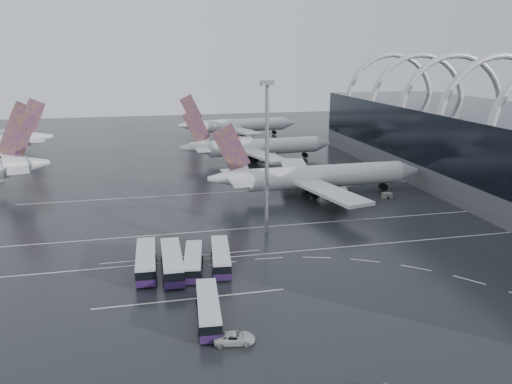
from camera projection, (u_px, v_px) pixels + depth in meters
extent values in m
plane|color=black|center=(312.00, 246.00, 92.70)|extent=(420.00, 420.00, 0.00)
torus|color=silver|center=(495.00, 121.00, 126.47)|extent=(33.80, 1.80, 33.80)
torus|color=silver|center=(451.00, 112.00, 144.32)|extent=(33.80, 1.80, 33.80)
torus|color=silver|center=(417.00, 106.00, 162.17)|extent=(33.80, 1.80, 33.80)
torus|color=silver|center=(389.00, 100.00, 180.02)|extent=(33.80, 1.80, 33.80)
cube|color=silver|center=(315.00, 250.00, 90.82)|extent=(120.00, 0.25, 0.01)
cube|color=silver|center=(293.00, 225.00, 103.97)|extent=(120.00, 0.25, 0.01)
cube|color=silver|center=(262.00, 190.00, 130.28)|extent=(120.00, 0.25, 0.01)
cube|color=silver|center=(191.00, 299.00, 72.58)|extent=(28.00, 0.25, 0.01)
cube|color=silver|center=(182.00, 257.00, 87.61)|extent=(28.00, 0.25, 0.01)
cylinder|color=silver|center=(325.00, 176.00, 124.68)|extent=(40.25, 6.55, 5.57)
cone|color=silver|center=(408.00, 171.00, 130.07)|extent=(5.90, 5.71, 5.57)
cone|color=silver|center=(228.00, 178.00, 118.58)|extent=(9.74, 5.81, 5.57)
cube|color=#40196D|center=(231.00, 148.00, 116.89)|extent=(9.27, 0.80, 11.81)
cube|color=silver|center=(236.00, 177.00, 119.03)|extent=(4.74, 17.40, 0.48)
cube|color=silver|center=(329.00, 192.00, 112.71)|extent=(12.11, 24.93, 0.77)
cube|color=silver|center=(295.00, 169.00, 135.15)|extent=(11.03, 24.85, 0.77)
cylinder|color=gray|center=(335.00, 194.00, 117.00)|extent=(5.36, 3.39, 3.27)
cylinder|color=gray|center=(310.00, 177.00, 133.15)|extent=(5.36, 3.39, 3.27)
cube|color=black|center=(310.00, 192.00, 124.81)|extent=(11.68, 6.43, 2.11)
cylinder|color=silver|center=(263.00, 147.00, 164.97)|extent=(37.13, 7.25, 5.31)
cone|color=silver|center=(323.00, 144.00, 170.51)|extent=(5.76, 5.59, 5.31)
cone|color=silver|center=(194.00, 147.00, 158.70)|extent=(9.42, 5.78, 5.31)
cube|color=#40196D|center=(196.00, 126.00, 157.12)|extent=(8.83, 1.01, 11.25)
cube|color=silver|center=(200.00, 147.00, 159.18)|extent=(4.98, 16.67, 0.46)
cube|color=silver|center=(263.00, 155.00, 153.55)|extent=(12.12, 23.76, 0.73)
cube|color=silver|center=(244.00, 143.00, 174.76)|extent=(9.90, 23.60, 0.73)
cylinder|color=gray|center=(268.00, 158.00, 157.68)|extent=(5.19, 3.37, 3.11)
cylinder|color=gray|center=(254.00, 149.00, 172.96)|extent=(5.19, 3.37, 3.11)
cube|color=black|center=(253.00, 158.00, 165.00)|extent=(11.28, 6.43, 2.01)
cylinder|color=silver|center=(242.00, 125.00, 212.98)|extent=(36.77, 8.61, 5.44)
cone|color=silver|center=(288.00, 123.00, 219.15)|extent=(6.08, 5.91, 5.44)
cone|color=silver|center=(189.00, 125.00, 206.00)|extent=(9.81, 6.24, 5.44)
cube|color=#40196D|center=(191.00, 108.00, 204.41)|extent=(9.04, 1.35, 11.52)
cube|color=silver|center=(194.00, 125.00, 206.55)|extent=(5.68, 17.17, 0.47)
cube|color=silver|center=(242.00, 131.00, 201.28)|extent=(13.13, 24.32, 0.75)
cube|color=silver|center=(227.00, 123.00, 222.77)|extent=(9.36, 24.05, 0.75)
cylinder|color=gray|center=(246.00, 133.00, 205.57)|extent=(5.41, 3.63, 3.19)
cylinder|color=gray|center=(235.00, 128.00, 221.04)|extent=(5.41, 3.63, 3.19)
cube|color=black|center=(234.00, 134.00, 212.88)|extent=(11.73, 6.96, 2.06)
cone|color=silver|center=(27.00, 164.00, 129.02)|extent=(12.25, 8.80, 6.42)
cube|color=#40196D|center=(18.00, 133.00, 126.35)|extent=(10.52, 3.11, 13.60)
cube|color=silver|center=(17.00, 165.00, 128.09)|extent=(9.45, 20.52, 0.55)
cone|color=silver|center=(38.00, 138.00, 173.31)|extent=(11.62, 9.40, 5.87)
cube|color=#40196D|center=(32.00, 116.00, 170.72)|extent=(9.19, 4.42, 12.44)
cube|color=silver|center=(31.00, 138.00, 172.16)|extent=(11.40, 18.53, 0.51)
cone|color=silver|center=(24.00, 134.00, 185.82)|extent=(9.44, 5.98, 5.24)
cube|color=#40196D|center=(19.00, 116.00, 183.90)|extent=(8.71, 1.28, 11.10)
cube|color=silver|center=(19.00, 134.00, 185.58)|extent=(5.43, 16.53, 0.45)
cube|color=#2C1441|center=(146.00, 266.00, 81.56)|extent=(3.34, 13.69, 1.15)
cube|color=black|center=(146.00, 259.00, 81.22)|extent=(3.40, 13.42, 1.36)
cube|color=silver|center=(146.00, 254.00, 80.98)|extent=(3.34, 13.69, 0.47)
cylinder|color=black|center=(156.00, 279.00, 77.84)|extent=(0.39, 1.06, 1.05)
cylinder|color=black|center=(137.00, 280.00, 77.28)|extent=(0.39, 1.06, 1.05)
cylinder|color=black|center=(155.00, 257.00, 86.07)|extent=(0.39, 1.06, 1.05)
cylinder|color=black|center=(138.00, 259.00, 85.51)|extent=(0.39, 1.06, 1.05)
cube|color=#2C1441|center=(172.00, 267.00, 81.18)|extent=(3.18, 13.90, 1.17)
cube|color=black|center=(172.00, 259.00, 80.83)|extent=(3.24, 13.62, 1.39)
cube|color=silver|center=(172.00, 254.00, 80.58)|extent=(3.18, 13.90, 0.48)
cylinder|color=black|center=(184.00, 280.00, 77.42)|extent=(0.38, 1.07, 1.07)
cylinder|color=black|center=(164.00, 282.00, 76.81)|extent=(0.38, 1.07, 1.07)
cylinder|color=black|center=(180.00, 258.00, 85.78)|extent=(0.38, 1.07, 1.07)
cylinder|color=black|center=(162.00, 259.00, 85.16)|extent=(0.38, 1.07, 1.07)
cube|color=#2C1441|center=(193.00, 266.00, 81.95)|extent=(4.28, 12.31, 1.02)
cube|color=black|center=(193.00, 259.00, 81.65)|extent=(4.30, 12.08, 1.21)
cube|color=silver|center=(193.00, 255.00, 81.44)|extent=(4.28, 12.31, 0.42)
cylinder|color=black|center=(201.00, 277.00, 78.46)|extent=(0.45, 0.96, 0.93)
cylinder|color=black|center=(184.00, 278.00, 78.24)|extent=(0.45, 0.96, 0.93)
cylinder|color=black|center=(202.00, 258.00, 85.87)|extent=(0.45, 0.96, 0.93)
cylinder|color=black|center=(187.00, 259.00, 85.65)|extent=(0.45, 0.96, 0.93)
cube|color=#2C1441|center=(221.00, 261.00, 83.52)|extent=(4.24, 12.96, 1.08)
cube|color=black|center=(221.00, 255.00, 83.20)|extent=(4.27, 12.71, 1.27)
cube|color=silver|center=(221.00, 250.00, 82.97)|extent=(4.24, 12.96, 0.44)
cylinder|color=black|center=(230.00, 273.00, 79.87)|extent=(0.45, 1.01, 0.98)
cylinder|color=black|center=(213.00, 274.00, 79.58)|extent=(0.45, 1.01, 0.98)
cylinder|color=black|center=(228.00, 254.00, 87.66)|extent=(0.45, 1.01, 0.98)
cylinder|color=black|center=(212.00, 254.00, 87.38)|extent=(0.45, 1.01, 0.98)
cube|color=#2C1441|center=(208.00, 314.00, 66.67)|extent=(3.75, 12.74, 1.06)
cube|color=black|center=(208.00, 306.00, 66.36)|extent=(3.79, 12.49, 1.26)
cube|color=silver|center=(208.00, 300.00, 66.13)|extent=(3.75, 12.74, 0.43)
cylinder|color=black|center=(221.00, 332.00, 63.13)|extent=(0.41, 0.99, 0.97)
cylinder|color=black|center=(200.00, 333.00, 62.76)|extent=(0.41, 0.99, 0.97)
cylinder|color=black|center=(216.00, 302.00, 70.79)|extent=(0.41, 0.99, 0.97)
cylinder|color=black|center=(197.00, 303.00, 70.42)|extent=(0.41, 0.99, 0.97)
imported|color=silver|center=(234.00, 338.00, 61.38)|extent=(5.42, 3.05, 1.43)
cylinder|color=gray|center=(267.00, 162.00, 95.27)|extent=(0.72, 0.72, 28.96)
cube|color=gray|center=(267.00, 83.00, 91.29)|extent=(2.28, 2.28, 0.83)
cube|color=silver|center=(267.00, 85.00, 91.38)|extent=(2.07, 2.07, 0.41)
cube|color=#AB6916|center=(340.00, 200.00, 118.87)|extent=(2.43, 1.44, 1.33)
cube|color=slate|center=(348.00, 189.00, 129.08)|extent=(2.32, 1.37, 1.26)
cube|color=slate|center=(387.00, 195.00, 122.90)|extent=(2.42, 1.43, 1.32)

